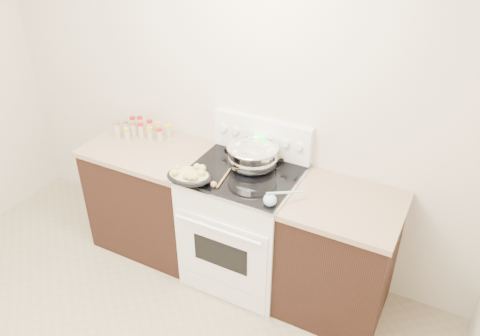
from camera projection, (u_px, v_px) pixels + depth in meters
The scene contains 10 objects.
room_shell at pixel (8, 156), 1.91m from camera, with size 4.10×3.60×2.75m.
counter_left at pixel (154, 196), 3.83m from camera, with size 0.93×0.67×0.92m.
counter_right at pixel (338, 257), 3.21m from camera, with size 0.73×0.67×0.92m.
kitchen_range at pixel (243, 223), 3.48m from camera, with size 0.78×0.73×1.22m.
mixing_bowl at pixel (253, 157), 3.25m from camera, with size 0.38×0.38×0.21m.
roasting_pan at pixel (189, 176), 3.10m from camera, with size 0.35×0.27×0.12m.
baking_sheet at pixel (258, 151), 3.45m from camera, with size 0.48×0.39×0.06m.
wooden_spoon at pixel (217, 182), 3.11m from camera, with size 0.06×0.25×0.04m.
blue_ladle at pixel (272, 199), 2.90m from camera, with size 0.20×0.24×0.10m.
spice_jars at pixel (141, 129), 3.71m from camera, with size 0.41×0.24×0.13m.
Camera 1 is at (1.61, -1.02, 2.66)m, focal length 35.00 mm.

